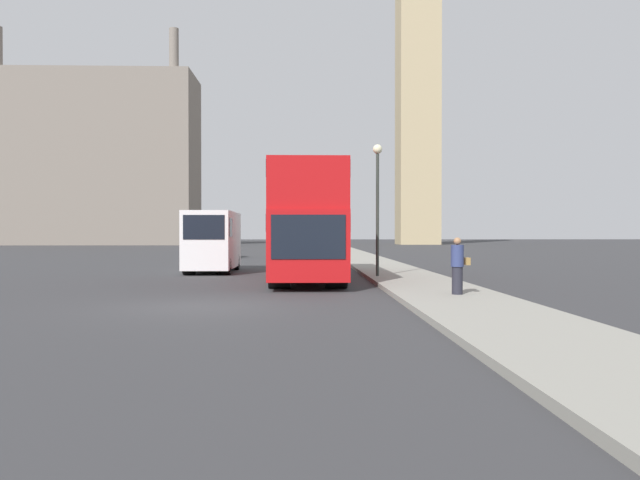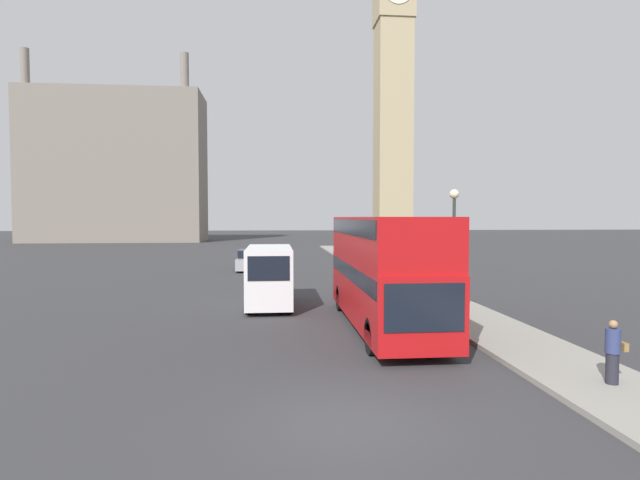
{
  "view_description": "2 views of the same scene",
  "coord_description": "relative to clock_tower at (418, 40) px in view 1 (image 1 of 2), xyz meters",
  "views": [
    {
      "loc": [
        2.48,
        -15.38,
        1.82
      ],
      "look_at": [
        3.2,
        9.67,
        1.52
      ],
      "focal_mm": 35.0,
      "sensor_mm": 36.0,
      "label": 1
    },
    {
      "loc": [
        -1.4,
        -9.79,
        4.14
      ],
      "look_at": [
        1.09,
        17.09,
        2.92
      ],
      "focal_mm": 28.0,
      "sensor_mm": 36.0,
      "label": 2
    }
  ],
  "objects": [
    {
      "name": "ground_plane",
      "position": [
        -20.18,
        -79.78,
        -31.28
      ],
      "size": [
        300.0,
        300.0,
        0.0
      ],
      "primitive_type": "plane",
      "color": "#333335"
    },
    {
      "name": "sidewalk_strip",
      "position": [
        -13.69,
        -79.78,
        -31.21
      ],
      "size": [
        3.0,
        120.0,
        0.15
      ],
      "color": "gray",
      "rests_on": "ground_plane"
    },
    {
      "name": "clock_tower",
      "position": [
        0.0,
        0.0,
        0.0
      ],
      "size": [
        6.57,
        6.74,
        60.93
      ],
      "color": "tan",
      "rests_on": "ground_plane"
    },
    {
      "name": "building_block_distant",
      "position": [
        -48.35,
        -0.91,
        -18.59
      ],
      "size": [
        29.16,
        11.11,
        30.88
      ],
      "color": "slate",
      "rests_on": "ground_plane"
    },
    {
      "name": "red_double_decker_bus",
      "position": [
        -17.52,
        -71.33,
        -28.95
      ],
      "size": [
        2.59,
        10.27,
        4.16
      ],
      "color": "#B71114",
      "rests_on": "ground_plane"
    },
    {
      "name": "white_van",
      "position": [
        -21.81,
        -66.5,
        -29.81
      ],
      "size": [
        2.06,
        5.34,
        2.76
      ],
      "color": "white",
      "rests_on": "ground_plane"
    },
    {
      "name": "pedestrian",
      "position": [
        -13.5,
        -78.47,
        -30.36
      ],
      "size": [
        0.5,
        0.34,
        1.54
      ],
      "color": "#23232D",
      "rests_on": "sidewalk_strip"
    },
    {
      "name": "street_lamp",
      "position": [
        -14.81,
        -71.3,
        -27.76
      ],
      "size": [
        0.36,
        0.36,
        5.05
      ],
      "color": "#2D332D",
      "rests_on": "sidewalk_strip"
    },
    {
      "name": "parked_sedan",
      "position": [
        -23.54,
        -50.07,
        -30.57
      ],
      "size": [
        1.84,
        4.76,
        1.59
      ],
      "color": "#99999E",
      "rests_on": "ground_plane"
    }
  ]
}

